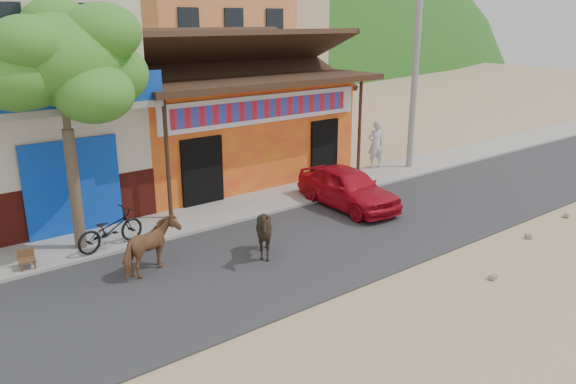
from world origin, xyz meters
The scene contains 14 objects.
ground centered at (0.00, 0.00, 0.00)m, with size 120.00×120.00×0.00m, color #9E825B.
road centered at (0.00, 2.50, 0.02)m, with size 60.00×5.00×0.04m, color #28282B.
sidewalk centered at (0.00, 6.00, 0.06)m, with size 60.00×2.00×0.12m, color gray.
dance_club centered at (2.00, 10.00, 1.80)m, with size 8.00×6.00×3.60m, color orange.
apartment_front centered at (9.00, 24.00, 6.00)m, with size 9.00×9.00×12.00m, color #CC723F.
apartment_rear centered at (18.00, 30.00, 5.00)m, with size 8.00×8.00×10.00m, color tan.
tree centered at (-4.60, 5.80, 3.12)m, with size 3.00×3.00×6.00m, color #2D721E, non-canonical shape.
utility_pole centered at (8.20, 6.00, 4.12)m, with size 0.24×0.24×8.00m, color gray.
cow_tan centered at (-3.76, 3.46, 0.66)m, with size 0.67×1.48×1.25m, color brown.
cow_dark centered at (-1.25, 2.54, 0.69)m, with size 1.04×1.17×1.29m, color black.
red_car centered at (3.04, 4.10, 0.67)m, with size 1.49×3.72×1.27m, color #B60D1C.
scooter centered at (-4.00, 5.30, 0.60)m, with size 0.63×1.82×0.95m, color black.
pedestrian centered at (7.01, 6.70, 1.03)m, with size 0.67×0.44×1.83m, color silver.
cafe_chair_right centered at (-6.00, 5.30, 0.51)m, with size 0.37×0.37×0.79m, color #532D1B, non-canonical shape.
Camera 1 is at (-8.61, -7.72, 5.61)m, focal length 35.00 mm.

